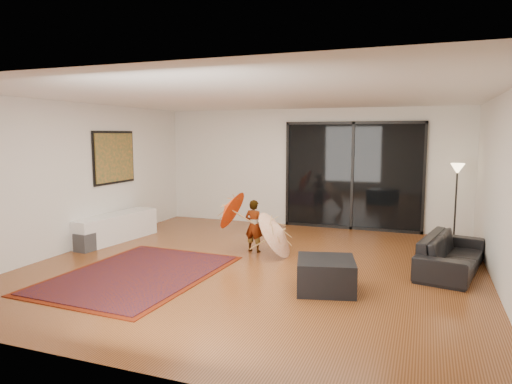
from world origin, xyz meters
The scene contains 17 objects.
floor centered at (0.00, 0.00, 0.00)m, with size 7.00×7.00×0.00m, color brown.
ceiling centered at (0.00, 0.00, 2.70)m, with size 7.00×7.00×0.00m, color white.
wall_back centered at (0.00, 3.50, 1.35)m, with size 7.00×7.00×0.00m, color silver.
wall_front centered at (0.00, -3.50, 1.35)m, with size 7.00×7.00×0.00m, color silver.
wall_left centered at (-3.50, 0.00, 1.35)m, with size 7.00×7.00×0.00m, color silver.
wall_right centered at (3.50, 0.00, 1.35)m, with size 7.00×7.00×0.00m, color silver.
sliding_door centered at (1.00, 3.47, 1.20)m, with size 3.06×0.07×2.40m.
painting centered at (-3.46, 1.00, 1.65)m, with size 0.04×1.28×1.08m.
media_console centered at (-3.25, 0.65, 0.27)m, with size 0.49×1.96×0.54m, color white.
speaker centered at (-3.25, -0.22, 0.17)m, with size 0.29×0.29×0.33m, color #424244.
persian_rug centered at (-1.51, -1.07, 0.01)m, with size 2.24×3.05×0.02m.
sofa centered at (2.95, 0.80, 0.28)m, with size 1.91×0.75×0.56m, color black.
ottoman centered at (1.31, -0.76, 0.22)m, with size 0.77×0.77×0.44m, color black.
floor_lamp centered at (3.10, 2.94, 1.23)m, with size 0.27×0.27×1.56m.
child centered at (-0.35, 0.83, 0.48)m, with size 0.35×0.23×0.95m, color #999999.
parasol_orange centered at (-0.90, 0.78, 0.73)m, with size 0.49×0.75×0.83m.
parasol_white centered at (0.25, 0.68, 0.50)m, with size 0.65×0.89×0.96m.
Camera 1 is at (2.52, -6.73, 2.12)m, focal length 32.00 mm.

